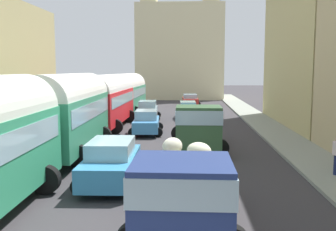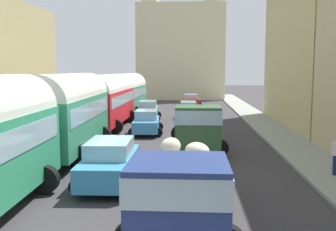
{
  "view_description": "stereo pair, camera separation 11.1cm",
  "coord_description": "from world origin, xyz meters",
  "px_view_note": "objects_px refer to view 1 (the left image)",
  "views": [
    {
      "loc": [
        1.41,
        -3.49,
        4.27
      ],
      "look_at": [
        0.0,
        22.07,
        1.22
      ],
      "focal_mm": 41.09,
      "sensor_mm": 36.0,
      "label": 1
    },
    {
      "loc": [
        1.53,
        -3.48,
        4.27
      ],
      "look_at": [
        0.0,
        22.07,
        1.22
      ],
      "focal_mm": 41.09,
      "sensor_mm": 36.0,
      "label": 2
    }
  ],
  "objects_px": {
    "parked_bus_1": "(70,110)",
    "cargo_truck_0": "(183,192)",
    "car_0": "(188,110)",
    "car_4": "(148,111)",
    "parked_bus_3": "(127,92)",
    "parked_bus_2": "(108,98)",
    "cargo_truck_1": "(198,127)",
    "car_2": "(111,162)",
    "car_3": "(146,122)",
    "car_1": "(190,100)"
  },
  "relations": [
    {
      "from": "car_3",
      "to": "car_4",
      "type": "xyz_separation_m",
      "value": [
        -0.68,
        7.03,
        0.03
      ]
    },
    {
      "from": "car_1",
      "to": "parked_bus_3",
      "type": "bearing_deg",
      "value": -126.06
    },
    {
      "from": "parked_bus_3",
      "to": "cargo_truck_1",
      "type": "relative_size",
      "value": 1.2
    },
    {
      "from": "cargo_truck_1",
      "to": "car_2",
      "type": "distance_m",
      "value": 6.9
    },
    {
      "from": "cargo_truck_0",
      "to": "car_0",
      "type": "distance_m",
      "value": 24.5
    },
    {
      "from": "car_1",
      "to": "car_2",
      "type": "bearing_deg",
      "value": -95.46
    },
    {
      "from": "parked_bus_2",
      "to": "parked_bus_3",
      "type": "height_order",
      "value": "parked_bus_2"
    },
    {
      "from": "parked_bus_1",
      "to": "car_2",
      "type": "bearing_deg",
      "value": -58.32
    },
    {
      "from": "parked_bus_1",
      "to": "car_2",
      "type": "relative_size",
      "value": 2.02
    },
    {
      "from": "parked_bus_1",
      "to": "car_4",
      "type": "bearing_deg",
      "value": 79.46
    },
    {
      "from": "parked_bus_1",
      "to": "parked_bus_2",
      "type": "xyz_separation_m",
      "value": [
        0.0,
        9.0,
        -0.1
      ]
    },
    {
      "from": "parked_bus_1",
      "to": "parked_bus_3",
      "type": "height_order",
      "value": "parked_bus_1"
    },
    {
      "from": "car_0",
      "to": "car_1",
      "type": "xyz_separation_m",
      "value": [
        0.22,
        11.61,
        -0.03
      ]
    },
    {
      "from": "car_1",
      "to": "car_4",
      "type": "relative_size",
      "value": 1.03
    },
    {
      "from": "parked_bus_1",
      "to": "car_0",
      "type": "bearing_deg",
      "value": 68.27
    },
    {
      "from": "parked_bus_3",
      "to": "car_2",
      "type": "height_order",
      "value": "parked_bus_3"
    },
    {
      "from": "cargo_truck_0",
      "to": "cargo_truck_1",
      "type": "relative_size",
      "value": 0.92
    },
    {
      "from": "car_0",
      "to": "car_4",
      "type": "relative_size",
      "value": 1.03
    },
    {
      "from": "parked_bus_3",
      "to": "car_2",
      "type": "bearing_deg",
      "value": -82.3
    },
    {
      "from": "car_2",
      "to": "car_4",
      "type": "relative_size",
      "value": 1.06
    },
    {
      "from": "cargo_truck_0",
      "to": "parked_bus_1",
      "type": "bearing_deg",
      "value": 121.23
    },
    {
      "from": "car_0",
      "to": "car_4",
      "type": "xyz_separation_m",
      "value": [
        -3.41,
        -1.43,
        0.07
      ]
    },
    {
      "from": "cargo_truck_1",
      "to": "car_2",
      "type": "height_order",
      "value": "cargo_truck_1"
    },
    {
      "from": "cargo_truck_0",
      "to": "car_0",
      "type": "bearing_deg",
      "value": 89.95
    },
    {
      "from": "cargo_truck_1",
      "to": "car_3",
      "type": "relative_size",
      "value": 1.75
    },
    {
      "from": "cargo_truck_0",
      "to": "car_1",
      "type": "height_order",
      "value": "cargo_truck_0"
    },
    {
      "from": "car_1",
      "to": "parked_bus_2",
      "type": "bearing_deg",
      "value": -109.38
    },
    {
      "from": "car_3",
      "to": "car_4",
      "type": "bearing_deg",
      "value": 95.5
    },
    {
      "from": "car_2",
      "to": "car_4",
      "type": "xyz_separation_m",
      "value": [
        -0.63,
        18.42,
        -0.01
      ]
    },
    {
      "from": "parked_bus_1",
      "to": "car_3",
      "type": "height_order",
      "value": "parked_bus_1"
    },
    {
      "from": "parked_bus_2",
      "to": "cargo_truck_0",
      "type": "distance_m",
      "value": 19.62
    },
    {
      "from": "parked_bus_2",
      "to": "car_3",
      "type": "bearing_deg",
      "value": -40.01
    },
    {
      "from": "cargo_truck_1",
      "to": "parked_bus_2",
      "type": "bearing_deg",
      "value": 128.85
    },
    {
      "from": "parked_bus_3",
      "to": "cargo_truck_1",
      "type": "distance_m",
      "value": 18.25
    },
    {
      "from": "parked_bus_1",
      "to": "cargo_truck_0",
      "type": "bearing_deg",
      "value": -58.77
    },
    {
      "from": "cargo_truck_0",
      "to": "car_3",
      "type": "height_order",
      "value": "cargo_truck_0"
    },
    {
      "from": "parked_bus_1",
      "to": "car_2",
      "type": "xyz_separation_m",
      "value": [
        3.11,
        -5.05,
        -1.44
      ]
    },
    {
      "from": "parked_bus_1",
      "to": "car_4",
      "type": "relative_size",
      "value": 2.15
    },
    {
      "from": "cargo_truck_0",
      "to": "car_2",
      "type": "height_order",
      "value": "cargo_truck_0"
    },
    {
      "from": "parked_bus_2",
      "to": "car_1",
      "type": "relative_size",
      "value": 2.19
    },
    {
      "from": "parked_bus_1",
      "to": "cargo_truck_1",
      "type": "bearing_deg",
      "value": 8.46
    },
    {
      "from": "cargo_truck_0",
      "to": "car_1",
      "type": "bearing_deg",
      "value": 89.61
    },
    {
      "from": "car_0",
      "to": "car_2",
      "type": "height_order",
      "value": "car_2"
    },
    {
      "from": "cargo_truck_0",
      "to": "car_0",
      "type": "relative_size",
      "value": 1.54
    },
    {
      "from": "parked_bus_1",
      "to": "car_4",
      "type": "height_order",
      "value": "parked_bus_1"
    },
    {
      "from": "parked_bus_2",
      "to": "cargo_truck_1",
      "type": "relative_size",
      "value": 1.31
    },
    {
      "from": "parked_bus_2",
      "to": "parked_bus_3",
      "type": "distance_m",
      "value": 9.0
    },
    {
      "from": "parked_bus_3",
      "to": "car_3",
      "type": "height_order",
      "value": "parked_bus_3"
    },
    {
      "from": "car_1",
      "to": "car_3",
      "type": "xyz_separation_m",
      "value": [
        -2.96,
        -20.07,
        0.07
      ]
    },
    {
      "from": "car_2",
      "to": "car_3",
      "type": "distance_m",
      "value": 11.39
    }
  ]
}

